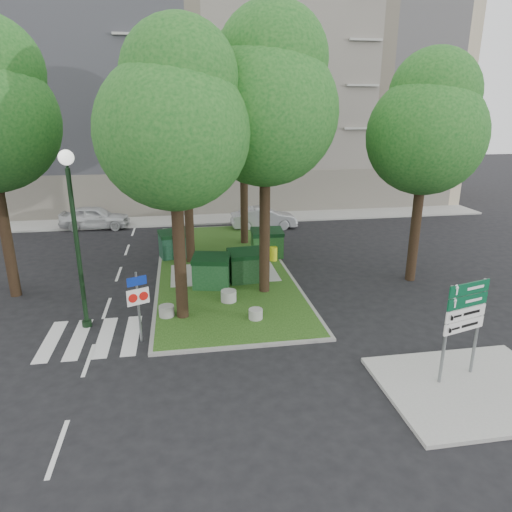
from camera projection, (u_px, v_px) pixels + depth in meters
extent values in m
plane|color=black|center=(230.00, 348.00, 15.17)|extent=(120.00, 120.00, 0.00)
cube|color=#184012|center=(222.00, 267.00, 22.74)|extent=(6.00, 16.00, 0.12)
cube|color=gray|center=(222.00, 267.00, 22.74)|extent=(6.30, 16.30, 0.10)
cube|color=#999993|center=(472.00, 389.00, 12.88)|extent=(5.00, 4.00, 0.12)
cube|color=#999993|center=(201.00, 219.00, 32.51)|extent=(42.00, 3.00, 0.12)
cube|color=silver|center=(119.00, 336.00, 15.99)|extent=(5.00, 3.00, 0.01)
cube|color=tan|center=(193.00, 103.00, 37.10)|extent=(41.00, 12.00, 16.00)
cylinder|color=black|center=(179.00, 241.00, 16.33)|extent=(0.44, 0.44, 6.16)
sphere|color=#144E19|center=(173.00, 133.00, 15.18)|extent=(5.20, 5.20, 5.20)
sphere|color=#144E19|center=(179.00, 77.00, 14.87)|extent=(3.90, 3.90, 3.90)
cylinder|color=black|center=(265.00, 217.00, 18.67)|extent=(0.44, 0.44, 6.72)
sphere|color=#144E19|center=(265.00, 113.00, 17.41)|extent=(5.60, 5.60, 5.60)
sphere|color=#144E19|center=(273.00, 59.00, 17.05)|extent=(4.20, 4.20, 4.20)
cylinder|color=black|center=(189.00, 207.00, 22.55)|extent=(0.44, 0.44, 5.88)
sphere|color=#144E19|center=(185.00, 133.00, 21.45)|extent=(4.80, 4.80, 4.80)
sphere|color=#144E19|center=(190.00, 95.00, 21.17)|extent=(3.60, 3.60, 3.60)
cylinder|color=black|center=(244.00, 185.00, 25.69)|extent=(0.44, 0.44, 7.00)
sphere|color=#144E19|center=(243.00, 106.00, 24.38)|extent=(5.80, 5.80, 5.80)
sphere|color=#144E19|center=(248.00, 66.00, 24.00)|extent=(4.35, 4.35, 4.35)
cylinder|color=black|center=(4.00, 222.00, 18.48)|extent=(0.44, 0.44, 6.44)
cylinder|color=black|center=(417.00, 218.00, 20.36)|extent=(0.44, 0.44, 5.88)
sphere|color=#144E19|center=(426.00, 136.00, 19.26)|extent=(5.00, 5.00, 5.00)
sphere|color=#144E19|center=(435.00, 94.00, 18.98)|extent=(3.75, 3.75, 3.75)
cube|color=#0F3823|center=(175.00, 246.00, 23.98)|extent=(1.70, 1.35, 1.18)
cube|color=black|center=(174.00, 233.00, 23.77)|extent=(1.77, 1.43, 0.34)
cube|color=#123F1A|center=(211.00, 274.00, 19.92)|extent=(1.72, 1.35, 1.21)
cube|color=black|center=(211.00, 258.00, 19.70)|extent=(1.79, 1.43, 0.35)
cube|color=black|center=(246.00, 268.00, 20.63)|extent=(1.61, 1.17, 1.20)
cube|color=black|center=(246.00, 253.00, 20.42)|extent=(1.67, 1.25, 0.35)
cube|color=#164816|center=(267.00, 245.00, 24.00)|extent=(1.59, 1.09, 1.24)
cube|color=black|center=(267.00, 232.00, 23.78)|extent=(1.65, 1.17, 0.36)
cylinder|color=gray|center=(167.00, 311.00, 17.20)|extent=(0.57, 0.57, 0.41)
cylinder|color=#9B9B96|center=(256.00, 314.00, 16.99)|extent=(0.53, 0.53, 0.38)
cylinder|color=#9E9F9A|center=(229.00, 296.00, 18.52)|extent=(0.64, 0.64, 0.45)
cylinder|color=yellow|center=(273.00, 254.00, 23.47)|extent=(0.41, 0.41, 0.71)
cylinder|color=black|center=(78.00, 252.00, 15.82)|extent=(0.16, 0.16, 5.74)
cylinder|color=black|center=(87.00, 323.00, 16.67)|extent=(0.34, 0.34, 0.23)
sphere|color=white|center=(66.00, 157.00, 14.83)|extent=(0.50, 0.50, 0.50)
cylinder|color=slate|center=(139.00, 308.00, 15.22)|extent=(0.11, 0.11, 2.52)
cube|color=navy|center=(136.00, 281.00, 14.93)|extent=(0.62, 0.30, 0.30)
cube|color=white|center=(138.00, 297.00, 15.10)|extent=(0.71, 0.34, 0.56)
cylinder|color=red|center=(132.00, 297.00, 15.07)|extent=(0.29, 0.15, 0.30)
cylinder|color=red|center=(143.00, 296.00, 15.13)|extent=(0.29, 0.15, 0.30)
cylinder|color=slate|center=(446.00, 335.00, 12.64)|extent=(0.11, 0.11, 2.97)
cylinder|color=slate|center=(478.00, 327.00, 13.15)|extent=(0.11, 0.11, 2.97)
cube|color=#094929|center=(469.00, 288.00, 12.49)|extent=(1.44, 0.44, 0.34)
cube|color=#094929|center=(467.00, 301.00, 12.61)|extent=(1.44, 0.44, 0.34)
cube|color=white|center=(465.00, 313.00, 12.72)|extent=(1.44, 0.44, 0.34)
cube|color=white|center=(463.00, 325.00, 12.84)|extent=(1.44, 0.44, 0.34)
imported|color=silver|center=(95.00, 217.00, 30.13)|extent=(4.59, 2.20, 1.51)
imported|color=#ABADB3|center=(264.00, 218.00, 30.12)|extent=(4.30, 1.53, 1.41)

